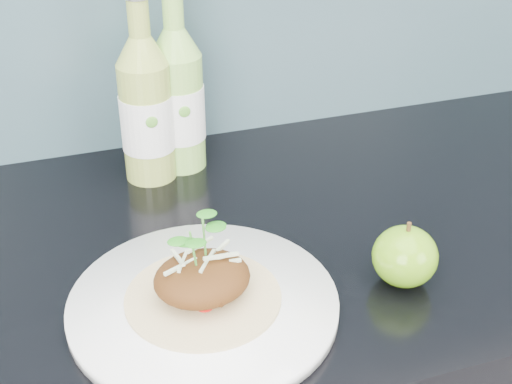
{
  "coord_description": "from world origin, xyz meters",
  "views": [
    {
      "loc": [
        -0.19,
        0.98,
        1.4
      ],
      "look_at": [
        0.03,
        1.63,
        1.0
      ],
      "focal_mm": 50.0,
      "sensor_mm": 36.0,
      "label": 1
    }
  ],
  "objects_px": {
    "cider_bottle_left": "(146,110)",
    "green_apple": "(405,256)",
    "dinner_plate": "(203,304)",
    "cider_bottle_right": "(178,100)"
  },
  "relations": [
    {
      "from": "dinner_plate",
      "to": "cider_bottle_left",
      "type": "xyz_separation_m",
      "value": [
        0.01,
        0.31,
        0.1
      ]
    },
    {
      "from": "cider_bottle_left",
      "to": "green_apple",
      "type": "bearing_deg",
      "value": -72.83
    },
    {
      "from": "cider_bottle_right",
      "to": "dinner_plate",
      "type": "bearing_deg",
      "value": -79.44
    },
    {
      "from": "dinner_plate",
      "to": "green_apple",
      "type": "height_order",
      "value": "green_apple"
    },
    {
      "from": "green_apple",
      "to": "cider_bottle_left",
      "type": "xyz_separation_m",
      "value": [
        -0.22,
        0.33,
        0.07
      ]
    },
    {
      "from": "cider_bottle_right",
      "to": "green_apple",
      "type": "bearing_deg",
      "value": -43.89
    },
    {
      "from": "green_apple",
      "to": "cider_bottle_right",
      "type": "bearing_deg",
      "value": 116.0
    },
    {
      "from": "dinner_plate",
      "to": "green_apple",
      "type": "relative_size",
      "value": 4.84
    },
    {
      "from": "dinner_plate",
      "to": "cider_bottle_right",
      "type": "bearing_deg",
      "value": 80.45
    },
    {
      "from": "green_apple",
      "to": "cider_bottle_left",
      "type": "distance_m",
      "value": 0.41
    }
  ]
}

